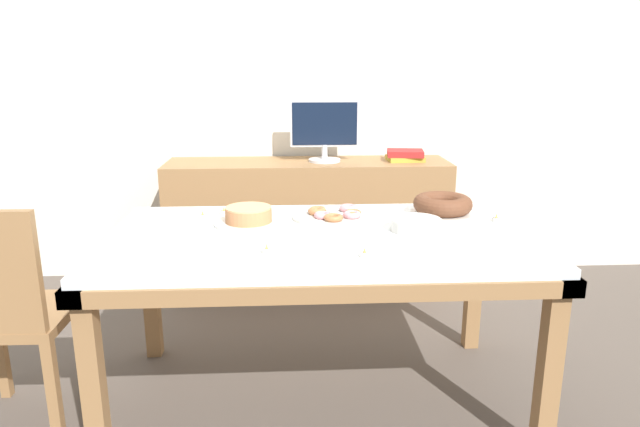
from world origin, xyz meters
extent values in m
plane|color=#564C44|center=(0.00, 0.00, 0.00)|extent=(12.00, 12.00, 0.00)
cube|color=silver|center=(0.00, 1.62, 1.30)|extent=(8.00, 0.10, 2.60)
cube|color=silver|center=(0.00, 0.00, 0.74)|extent=(1.70, 0.95, 0.04)
cube|color=olive|center=(0.00, -0.45, 0.69)|extent=(1.74, 0.08, 0.06)
cube|color=olive|center=(0.00, 0.45, 0.69)|extent=(1.74, 0.08, 0.06)
cube|color=olive|center=(-0.83, 0.00, 0.69)|extent=(0.08, 0.98, 0.06)
cube|color=olive|center=(0.83, 0.00, 0.69)|extent=(0.08, 0.98, 0.06)
cube|color=olive|center=(-0.80, -0.43, 0.35)|extent=(0.07, 0.07, 0.69)
cube|color=olive|center=(0.80, -0.43, 0.35)|extent=(0.07, 0.07, 0.69)
cube|color=olive|center=(-0.80, 0.43, 0.35)|extent=(0.07, 0.07, 0.69)
cube|color=olive|center=(0.80, 0.43, 0.35)|extent=(0.07, 0.07, 0.69)
cube|color=olive|center=(-1.19, -0.11, 0.47)|extent=(0.43, 0.43, 0.04)
cube|color=olive|center=(-0.99, 0.08, 0.23)|extent=(0.04, 0.04, 0.45)
cube|color=olive|center=(-1.37, 0.09, 0.23)|extent=(0.04, 0.04, 0.45)
cube|color=olive|center=(-1.00, -0.30, 0.23)|extent=(0.04, 0.04, 0.45)
cube|color=olive|center=(0.00, 1.32, 0.41)|extent=(1.77, 0.44, 0.82)
cylinder|color=silver|center=(0.10, 1.32, 0.83)|extent=(0.20, 0.20, 0.02)
cylinder|color=silver|center=(0.10, 1.32, 0.88)|extent=(0.04, 0.04, 0.09)
cube|color=silver|center=(0.10, 1.32, 1.06)|extent=(0.42, 0.02, 0.28)
cube|color=black|center=(0.10, 1.31, 1.06)|extent=(0.40, 0.00, 0.26)
cube|color=#B29933|center=(0.61, 1.32, 0.84)|extent=(0.23, 0.18, 0.03)
cube|color=maroon|center=(0.61, 1.32, 0.87)|extent=(0.25, 0.20, 0.04)
cylinder|color=silver|center=(-0.29, 0.15, 0.76)|extent=(0.30, 0.30, 0.01)
cylinder|color=#BC7A4C|center=(-0.29, 0.15, 0.79)|extent=(0.20, 0.20, 0.06)
cylinder|color=#EDA16C|center=(-0.29, 0.15, 0.83)|extent=(0.19, 0.19, 0.01)
cylinder|color=silver|center=(0.57, 0.26, 0.76)|extent=(0.29, 0.29, 0.01)
torus|color=brown|center=(0.57, 0.26, 0.80)|extent=(0.27, 0.27, 0.08)
cylinder|color=silver|center=(0.08, 0.23, 0.76)|extent=(0.37, 0.37, 0.01)
torus|color=#B27042|center=(0.16, 0.22, 0.78)|extent=(0.07, 0.07, 0.02)
torus|color=pink|center=(0.15, 0.30, 0.78)|extent=(0.08, 0.08, 0.03)
torus|color=white|center=(0.07, 0.31, 0.78)|extent=(0.08, 0.08, 0.02)
torus|color=#B27042|center=(0.01, 0.29, 0.78)|extent=(0.08, 0.08, 0.02)
torus|color=#B27042|center=(0.00, 0.25, 0.78)|extent=(0.08, 0.08, 0.03)
torus|color=pink|center=(0.02, 0.18, 0.78)|extent=(0.08, 0.08, 0.02)
torus|color=#B27042|center=(0.07, 0.14, 0.78)|extent=(0.08, 0.08, 0.02)
torus|color=pink|center=(0.15, 0.18, 0.78)|extent=(0.08, 0.08, 0.03)
cylinder|color=silver|center=(0.40, 0.02, 0.76)|extent=(0.21, 0.21, 0.01)
cylinder|color=silver|center=(0.40, 0.02, 0.77)|extent=(0.21, 0.21, 0.01)
cylinder|color=silver|center=(0.40, 0.02, 0.78)|extent=(0.21, 0.21, 0.01)
cylinder|color=silver|center=(0.40, 0.02, 0.79)|extent=(0.21, 0.21, 0.01)
cylinder|color=silver|center=(0.40, 0.02, 0.80)|extent=(0.21, 0.21, 0.01)
cylinder|color=silver|center=(0.15, -0.30, 0.76)|extent=(0.04, 0.04, 0.02)
cylinder|color=white|center=(0.15, -0.30, 0.77)|extent=(0.03, 0.03, 0.00)
cone|color=#F9B74C|center=(0.15, -0.30, 0.78)|extent=(0.01, 0.01, 0.02)
cylinder|color=silver|center=(0.78, 0.13, 0.76)|extent=(0.04, 0.04, 0.02)
cylinder|color=white|center=(0.78, 0.13, 0.77)|extent=(0.03, 0.03, 0.00)
cone|color=#F9B74C|center=(0.78, 0.13, 0.78)|extent=(0.01, 0.01, 0.02)
cylinder|color=silver|center=(-0.42, 0.33, 0.76)|extent=(0.04, 0.04, 0.02)
cylinder|color=white|center=(-0.42, 0.33, 0.77)|extent=(0.03, 0.03, 0.00)
cone|color=#F9B74C|center=(-0.42, 0.33, 0.78)|extent=(0.01, 0.01, 0.02)
cylinder|color=silver|center=(-0.20, -0.24, 0.76)|extent=(0.04, 0.04, 0.02)
cylinder|color=white|center=(-0.20, -0.24, 0.77)|extent=(0.03, 0.03, 0.00)
cone|color=#F9B74C|center=(-0.20, -0.24, 0.78)|extent=(0.01, 0.01, 0.02)
cylinder|color=silver|center=(-0.51, 0.26, 0.76)|extent=(0.04, 0.04, 0.02)
cylinder|color=white|center=(-0.51, 0.26, 0.77)|extent=(0.03, 0.03, 0.00)
cone|color=#F9B74C|center=(-0.51, 0.26, 0.78)|extent=(0.01, 0.01, 0.02)
camera|label=1|loc=(-0.12, -2.21, 1.42)|focal=32.00mm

